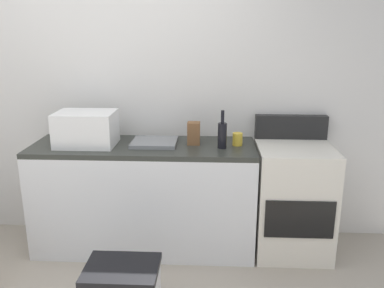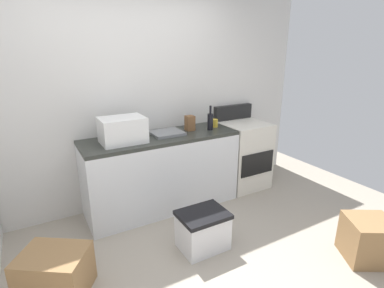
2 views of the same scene
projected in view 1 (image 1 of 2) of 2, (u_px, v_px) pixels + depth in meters
wall_back at (114, 89)px, 3.50m from camera, size 5.00×0.10×2.60m
kitchen_counter at (145, 196)px, 3.38m from camera, size 1.80×0.60×0.90m
stove_oven at (292, 197)px, 3.33m from camera, size 0.60×0.61×1.10m
microwave at (86, 129)px, 3.22m from camera, size 0.46×0.34×0.27m
sink_basin at (154, 142)px, 3.28m from camera, size 0.36×0.32×0.03m
wine_bottle at (222, 134)px, 3.14m from camera, size 0.07×0.07×0.30m
coffee_mug at (238, 139)px, 3.24m from camera, size 0.08×0.08×0.10m
knife_block at (194, 133)px, 3.26m from camera, size 0.10×0.10×0.18m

